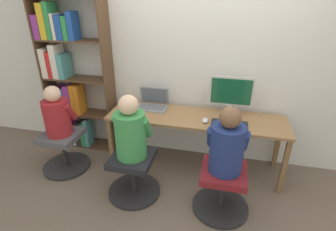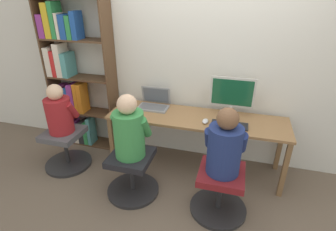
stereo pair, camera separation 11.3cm
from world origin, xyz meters
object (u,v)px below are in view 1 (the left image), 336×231
office_chair_side (64,150)px  office_chair_right (133,174)px  laptop (153,104)px  person_near_shelf (57,114)px  desktop_monitor (231,95)px  keyboard (229,124)px  person_at_monitor (227,144)px  bookshelf (69,84)px  office_chair_left (222,189)px  person_at_laptop (130,131)px

office_chair_side → office_chair_right: bearing=-13.2°
laptop → person_near_shelf: (-1.00, -0.53, -0.01)m
desktop_monitor → keyboard: 0.35m
keyboard → person_at_monitor: person_at_monitor is taller
keyboard → bookshelf: 2.14m
keyboard → office_chair_left: bearing=-91.2°
laptop → office_chair_right: laptop is taller
person_at_monitor → bookshelf: size_ratio=0.33×
office_chair_right → bookshelf: (-1.15, 0.79, 0.67)m
keyboard → bookshelf: (-2.11, 0.27, 0.20)m
person_at_laptop → bookshelf: bearing=145.8°
laptop → keyboard: size_ratio=0.95×
office_chair_right → laptop: bearing=89.6°
office_chair_right → bookshelf: size_ratio=0.29×
desktop_monitor → person_at_monitor: size_ratio=0.76×
laptop → office_chair_right: size_ratio=0.65×
laptop → person_at_laptop: 0.76m
person_at_monitor → office_chair_side: (-1.95, 0.25, -0.53)m
desktop_monitor → person_at_laptop: bearing=-140.8°
keyboard → office_chair_side: keyboard is taller
keyboard → person_at_laptop: person_at_laptop is taller
office_chair_left → person_near_shelf: (-1.95, 0.26, 0.50)m
desktop_monitor → laptop: desktop_monitor is taller
office_chair_left → office_chair_right: (-0.95, 0.02, 0.00)m
person_at_laptop → bookshelf: bookshelf is taller
office_chair_right → office_chair_left: bearing=-1.0°
office_chair_left → person_at_laptop: size_ratio=0.85×
desktop_monitor → person_near_shelf: desktop_monitor is taller
laptop → person_near_shelf: bearing=-152.2°
office_chair_right → bookshelf: 1.55m
keyboard → office_chair_left: keyboard is taller
bookshelf → office_chair_side: size_ratio=3.46×
laptop → office_chair_side: (-1.00, -0.53, -0.51)m
office_chair_side → person_near_shelf: bearing=90.0°
office_chair_right → office_chair_side: 1.03m
office_chair_left → person_near_shelf: person_near_shelf is taller
office_chair_side → person_near_shelf: (0.00, 0.00, 0.50)m
office_chair_left → person_near_shelf: bearing=172.5°
person_at_laptop → bookshelf: (-1.15, 0.78, 0.13)m
laptop → office_chair_side: bearing=-152.1°
desktop_monitor → keyboard: (0.01, -0.26, -0.24)m
person_at_monitor → person_at_laptop: size_ratio=0.98×
office_chair_right → person_near_shelf: 1.14m
laptop → office_chair_side: laptop is taller
person_at_laptop → person_near_shelf: person_at_laptop is taller
laptop → person_at_monitor: person_at_monitor is taller
person_at_monitor → person_at_laptop: (-0.95, 0.02, 0.01)m
person_near_shelf → office_chair_right: bearing=-13.5°
laptop → bookshelf: 1.17m
person_at_laptop → person_at_monitor: bearing=-1.0°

